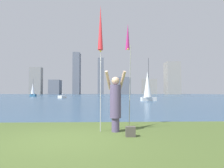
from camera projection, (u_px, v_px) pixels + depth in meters
The scene contains 15 objects.
ground at pixel (100, 97), 56.53m from camera, with size 120.00×138.00×0.12m.
person at pixel (115, 102), 6.81m from camera, with size 0.72×0.53×1.95m.
kite_flag_left at pixel (100, 30), 6.67m from camera, with size 0.16×0.70×4.02m.
kite_flag_right at pixel (128, 40), 7.61m from camera, with size 0.16×1.01×3.71m.
bag at pixel (130, 132), 6.05m from camera, with size 0.27×0.20×0.28m.
sailboat_2 at pixel (148, 86), 29.40m from camera, with size 2.30×1.38×5.99m.
sailboat_3 at pixel (33, 90), 57.58m from camera, with size 2.09×1.66×4.81m.
sailboat_5 at pixel (62, 97), 41.80m from camera, with size 1.52×1.88×3.42m.
skyline_tower_0 at pixel (36, 81), 105.73m from camera, with size 5.73×4.01×13.43m.
skyline_tower_1 at pixel (55, 87), 105.64m from camera, with size 5.33×6.84×7.15m.
skyline_tower_2 at pixel (77, 74), 111.27m from camera, with size 3.54×6.82×21.61m.
skyline_tower_3 at pixel (101, 76), 112.01m from camera, with size 3.12×5.36×18.93m.
skyline_tower_4 at pixel (124, 86), 107.09m from camera, with size 5.94×7.02×8.59m.
skyline_tower_5 at pixel (149, 87), 110.48m from camera, with size 7.43×3.36×8.02m.
skyline_tower_6 at pixel (172, 78), 108.93m from camera, with size 6.85×7.57×16.44m.
Camera 1 is at (1.07, -5.74, 1.27)m, focal length 34.17 mm.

